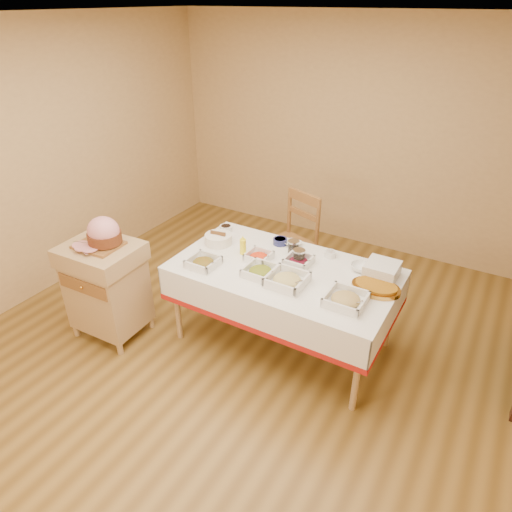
{
  "coord_description": "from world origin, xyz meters",
  "views": [
    {
      "loc": [
        1.72,
        -2.57,
        2.7
      ],
      "look_at": [
        0.09,
        0.2,
        0.87
      ],
      "focal_mm": 32.0,
      "sensor_mm": 36.0,
      "label": 1
    }
  ],
  "objects": [
    {
      "name": "dining_chair",
      "position": [
        -0.04,
        1.14,
        0.53
      ],
      "size": [
        0.58,
        0.56,
        1.03
      ],
      "color": "brown",
      "rests_on": "ground"
    },
    {
      "name": "serving_dish_f",
      "position": [
        0.37,
        0.43,
        0.79
      ],
      "size": [
        0.22,
        0.21,
        0.1
      ],
      "color": "white",
      "rests_on": "dining_table"
    },
    {
      "name": "preserve_jar_left",
      "position": [
        0.25,
        0.56,
        0.82
      ],
      "size": [
        0.1,
        0.1,
        0.13
      ],
      "color": "silver",
      "rests_on": "dining_table"
    },
    {
      "name": "dining_table",
      "position": [
        0.3,
        0.3,
        0.6
      ],
      "size": [
        1.82,
        1.02,
        0.76
      ],
      "color": "tan",
      "rests_on": "ground"
    },
    {
      "name": "small_bowl_right",
      "position": [
        0.55,
        0.68,
        0.79
      ],
      "size": [
        0.1,
        0.1,
        0.05
      ],
      "color": "white",
      "rests_on": "dining_table"
    },
    {
      "name": "serving_dish_a",
      "position": [
        -0.3,
        0.0,
        0.79
      ],
      "size": [
        0.24,
        0.24,
        0.1
      ],
      "color": "white",
      "rests_on": "dining_table"
    },
    {
      "name": "preserve_jar_right",
      "position": [
        0.37,
        0.44,
        0.82
      ],
      "size": [
        0.1,
        0.1,
        0.13
      ],
      "color": "silver",
      "rests_on": "dining_table"
    },
    {
      "name": "bread_basket",
      "position": [
        -0.42,
        0.39,
        0.81
      ],
      "size": [
        0.24,
        0.24,
        0.11
      ],
      "color": "white",
      "rests_on": "dining_table"
    },
    {
      "name": "small_bowl_mid",
      "position": [
        0.07,
        0.66,
        0.79
      ],
      "size": [
        0.13,
        0.13,
        0.05
      ],
      "color": "navy",
      "rests_on": "dining_table"
    },
    {
      "name": "small_bowl_left",
      "position": [
        -0.5,
        0.64,
        0.79
      ],
      "size": [
        0.12,
        0.12,
        0.05
      ],
      "color": "white",
      "rests_on": "dining_table"
    },
    {
      "name": "ham_on_board",
      "position": [
        -1.06,
        -0.33,
        1.0
      ],
      "size": [
        0.39,
        0.37,
        0.26
      ],
      "color": "brown",
      "rests_on": "butcher_cart"
    },
    {
      "name": "serving_dish_b",
      "position": [
        0.18,
        0.12,
        0.79
      ],
      "size": [
        0.25,
        0.25,
        0.1
      ],
      "color": "white",
      "rests_on": "dining_table"
    },
    {
      "name": "brass_platter",
      "position": [
        1.04,
        0.38,
        0.78
      ],
      "size": [
        0.38,
        0.27,
        0.05
      ],
      "color": "#B68533",
      "rests_on": "dining_table"
    },
    {
      "name": "mustard_bottle",
      "position": [
        -0.12,
        0.34,
        0.84
      ],
      "size": [
        0.06,
        0.06,
        0.17
      ],
      "color": "yellow",
      "rests_on": "dining_table"
    },
    {
      "name": "butcher_cart",
      "position": [
        -1.1,
        -0.36,
        0.51
      ],
      "size": [
        0.65,
        0.55,
        0.89
      ],
      "color": "tan",
      "rests_on": "ground"
    },
    {
      "name": "bowl_white_imported",
      "position": [
        0.18,
        0.7,
        0.78
      ],
      "size": [
        0.16,
        0.16,
        0.04
      ],
      "primitive_type": "imported",
      "rotation": [
        0.0,
        0.0,
        -0.11
      ],
      "color": "white",
      "rests_on": "dining_table"
    },
    {
      "name": "plate_stack",
      "position": [
        1.02,
        0.58,
        0.82
      ],
      "size": [
        0.25,
        0.25,
        0.12
      ],
      "color": "white",
      "rests_on": "dining_table"
    },
    {
      "name": "bowl_small_imported",
      "position": [
        0.85,
        0.6,
        0.79
      ],
      "size": [
        0.2,
        0.2,
        0.05
      ],
      "primitive_type": "imported",
      "rotation": [
        0.0,
        0.0,
        0.24
      ],
      "color": "white",
      "rests_on": "dining_table"
    },
    {
      "name": "room_shell",
      "position": [
        0.0,
        0.0,
        1.3
      ],
      "size": [
        5.0,
        5.0,
        5.0
      ],
      "color": "olive",
      "rests_on": "ground"
    },
    {
      "name": "serving_dish_e",
      "position": [
        0.04,
        0.32,
        0.79
      ],
      "size": [
        0.21,
        0.2,
        0.1
      ],
      "color": "white",
      "rests_on": "dining_table"
    },
    {
      "name": "serving_dish_d",
      "position": [
        0.91,
        0.1,
        0.79
      ],
      "size": [
        0.28,
        0.28,
        0.11
      ],
      "color": "white",
      "rests_on": "dining_table"
    },
    {
      "name": "serving_dish_c",
      "position": [
        0.42,
        0.11,
        0.8
      ],
      "size": [
        0.29,
        0.29,
        0.12
      ],
      "color": "white",
      "rests_on": "dining_table"
    }
  ]
}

